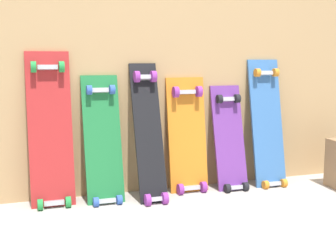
# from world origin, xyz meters

# --- Properties ---
(ground_plane) EXTENTS (12.00, 12.00, 0.00)m
(ground_plane) POSITION_xyz_m (0.00, 0.00, 0.00)
(ground_plane) COLOR #B2AAA0
(plywood_wall_panel) EXTENTS (2.66, 0.04, 1.43)m
(plywood_wall_panel) POSITION_xyz_m (0.00, 0.07, 0.71)
(plywood_wall_panel) COLOR tan
(plywood_wall_panel) RESTS_ON ground
(skateboard_red) EXTENTS (0.24, 0.20, 0.91)m
(skateboard_red) POSITION_xyz_m (-0.66, -0.03, 0.39)
(skateboard_red) COLOR #B22626
(skateboard_red) RESTS_ON ground
(skateboard_green) EXTENTS (0.21, 0.24, 0.78)m
(skateboard_green) POSITION_xyz_m (-0.38, -0.06, 0.32)
(skateboard_green) COLOR #1E7238
(skateboard_green) RESTS_ON ground
(skateboard_black) EXTENTS (0.16, 0.32, 0.84)m
(skateboard_black) POSITION_xyz_m (-0.12, -0.10, 0.36)
(skateboard_black) COLOR black
(skateboard_black) RESTS_ON ground
(skateboard_orange) EXTENTS (0.24, 0.18, 0.75)m
(skateboard_orange) POSITION_xyz_m (0.14, -0.02, 0.31)
(skateboard_orange) COLOR orange
(skateboard_orange) RESTS_ON ground
(skateboard_purple) EXTENTS (0.20, 0.23, 0.71)m
(skateboard_purple) POSITION_xyz_m (0.41, -0.05, 0.28)
(skateboard_purple) COLOR #6B338C
(skateboard_purple) RESTS_ON ground
(skateboard_blue) EXTENTS (0.21, 0.23, 0.87)m
(skateboard_blue) POSITION_xyz_m (0.67, -0.05, 0.36)
(skateboard_blue) COLOR #386BAD
(skateboard_blue) RESTS_ON ground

